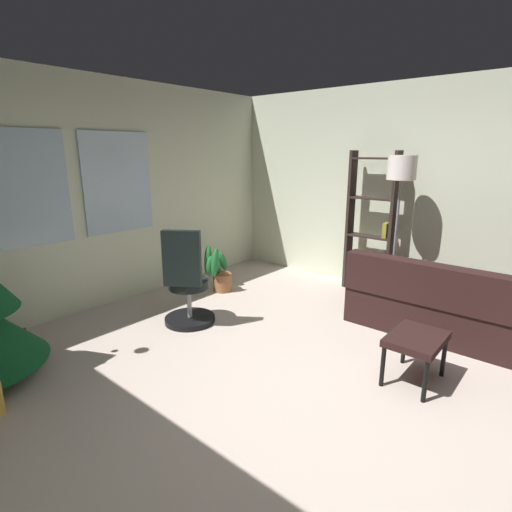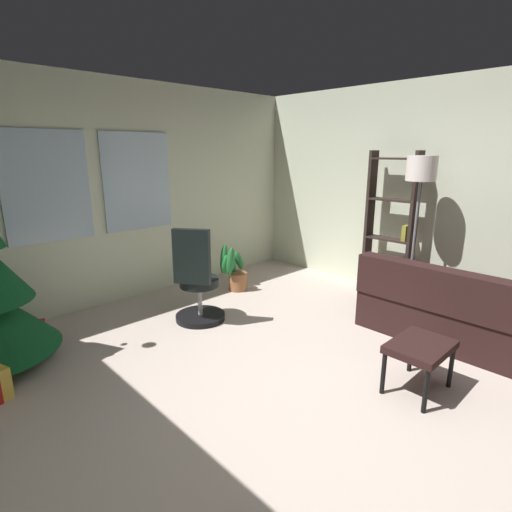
{
  "view_description": "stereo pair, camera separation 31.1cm",
  "coord_description": "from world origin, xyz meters",
  "px_view_note": "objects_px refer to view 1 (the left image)",
  "views": [
    {
      "loc": [
        -2.5,
        -1.27,
        1.87
      ],
      "look_at": [
        -0.15,
        0.71,
        1.05
      ],
      "focal_mm": 27.73,
      "sensor_mm": 36.0,
      "label": 1
    },
    {
      "loc": [
        -2.29,
        -1.5,
        1.87
      ],
      "look_at": [
        -0.15,
        0.71,
        1.05
      ],
      "focal_mm": 27.73,
      "sensor_mm": 36.0,
      "label": 2
    }
  ],
  "objects_px": {
    "bookshelf": "(370,233)",
    "potted_plant": "(218,272)",
    "footstool": "(416,342)",
    "floor_lamp": "(401,180)",
    "gift_box_red": "(12,343)",
    "office_chair": "(187,289)",
    "gift_box_green": "(4,339)",
    "couch": "(470,308)"
  },
  "relations": [
    {
      "from": "footstool",
      "to": "gift_box_green",
      "type": "bearing_deg",
      "value": 121.07
    },
    {
      "from": "footstool",
      "to": "bookshelf",
      "type": "height_order",
      "value": "bookshelf"
    },
    {
      "from": "gift_box_green",
      "to": "floor_lamp",
      "type": "xyz_separation_m",
      "value": [
        3.6,
        -2.45,
        1.46
      ]
    },
    {
      "from": "gift_box_red",
      "to": "potted_plant",
      "type": "relative_size",
      "value": 0.56
    },
    {
      "from": "floor_lamp",
      "to": "potted_plant",
      "type": "relative_size",
      "value": 2.8
    },
    {
      "from": "gift_box_red",
      "to": "office_chair",
      "type": "relative_size",
      "value": 0.33
    },
    {
      "from": "gift_box_green",
      "to": "office_chair",
      "type": "xyz_separation_m",
      "value": [
        1.51,
        -1.0,
        0.35
      ]
    },
    {
      "from": "gift_box_red",
      "to": "bookshelf",
      "type": "distance_m",
      "value": 4.31
    },
    {
      "from": "footstool",
      "to": "couch",
      "type": "bearing_deg",
      "value": -5.51
    },
    {
      "from": "office_chair",
      "to": "potted_plant",
      "type": "relative_size",
      "value": 1.68
    },
    {
      "from": "floor_lamp",
      "to": "gift_box_red",
      "type": "bearing_deg",
      "value": 147.28
    },
    {
      "from": "floor_lamp",
      "to": "gift_box_green",
      "type": "bearing_deg",
      "value": 145.7
    },
    {
      "from": "footstool",
      "to": "floor_lamp",
      "type": "xyz_separation_m",
      "value": [
        1.61,
        0.85,
        1.17
      ]
    },
    {
      "from": "footstool",
      "to": "gift_box_green",
      "type": "xyz_separation_m",
      "value": [
        -1.99,
        3.3,
        -0.28
      ]
    },
    {
      "from": "gift_box_red",
      "to": "office_chair",
      "type": "distance_m",
      "value": 1.75
    },
    {
      "from": "couch",
      "to": "gift_box_green",
      "type": "xyz_separation_m",
      "value": [
        -3.27,
        3.42,
        -0.21
      ]
    },
    {
      "from": "gift_box_red",
      "to": "office_chair",
      "type": "xyz_separation_m",
      "value": [
        1.49,
        -0.85,
        0.34
      ]
    },
    {
      "from": "footstool",
      "to": "bookshelf",
      "type": "xyz_separation_m",
      "value": [
        1.85,
        1.28,
        0.45
      ]
    },
    {
      "from": "bookshelf",
      "to": "potted_plant",
      "type": "distance_m",
      "value": 2.11
    },
    {
      "from": "bookshelf",
      "to": "potted_plant",
      "type": "xyz_separation_m",
      "value": [
        -1.35,
        1.53,
        -0.54
      ]
    },
    {
      "from": "gift_box_red",
      "to": "potted_plant",
      "type": "bearing_deg",
      "value": -7.67
    },
    {
      "from": "gift_box_red",
      "to": "floor_lamp",
      "type": "xyz_separation_m",
      "value": [
        3.58,
        -2.3,
        1.46
      ]
    },
    {
      "from": "gift_box_red",
      "to": "potted_plant",
      "type": "distance_m",
      "value": 2.5
    },
    {
      "from": "couch",
      "to": "floor_lamp",
      "type": "bearing_deg",
      "value": 71.65
    },
    {
      "from": "couch",
      "to": "potted_plant",
      "type": "height_order",
      "value": "couch"
    },
    {
      "from": "office_chair",
      "to": "gift_box_red",
      "type": "bearing_deg",
      "value": 150.41
    },
    {
      "from": "floor_lamp",
      "to": "potted_plant",
      "type": "xyz_separation_m",
      "value": [
        -1.11,
        1.97,
        -1.26
      ]
    },
    {
      "from": "couch",
      "to": "floor_lamp",
      "type": "height_order",
      "value": "floor_lamp"
    },
    {
      "from": "potted_plant",
      "to": "gift_box_red",
      "type": "bearing_deg",
      "value": 172.33
    },
    {
      "from": "floor_lamp",
      "to": "potted_plant",
      "type": "height_order",
      "value": "floor_lamp"
    },
    {
      "from": "bookshelf",
      "to": "floor_lamp",
      "type": "bearing_deg",
      "value": -118.74
    },
    {
      "from": "footstool",
      "to": "potted_plant",
      "type": "xyz_separation_m",
      "value": [
        0.5,
        2.81,
        -0.09
      ]
    },
    {
      "from": "gift_box_red",
      "to": "bookshelf",
      "type": "xyz_separation_m",
      "value": [
        3.81,
        -1.87,
        0.73
      ]
    },
    {
      "from": "footstool",
      "to": "office_chair",
      "type": "distance_m",
      "value": 2.35
    },
    {
      "from": "couch",
      "to": "potted_plant",
      "type": "relative_size",
      "value": 3.23
    },
    {
      "from": "floor_lamp",
      "to": "footstool",
      "type": "bearing_deg",
      "value": -152.25
    },
    {
      "from": "gift_box_green",
      "to": "office_chair",
      "type": "distance_m",
      "value": 1.84
    },
    {
      "from": "footstool",
      "to": "bookshelf",
      "type": "bearing_deg",
      "value": 34.72
    },
    {
      "from": "couch",
      "to": "bookshelf",
      "type": "relative_size",
      "value": 1.12
    },
    {
      "from": "gift_box_green",
      "to": "bookshelf",
      "type": "distance_m",
      "value": 4.39
    },
    {
      "from": "gift_box_green",
      "to": "potted_plant",
      "type": "relative_size",
      "value": 0.52
    },
    {
      "from": "footstool",
      "to": "potted_plant",
      "type": "bearing_deg",
      "value": 79.94
    }
  ]
}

